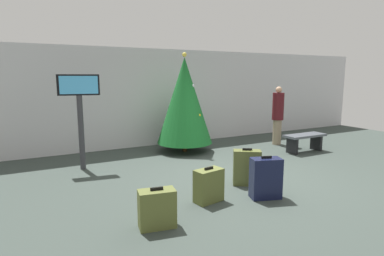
{
  "coord_description": "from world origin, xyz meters",
  "views": [
    {
      "loc": [
        -3.66,
        -5.05,
        2.02
      ],
      "look_at": [
        -0.46,
        1.0,
        0.9
      ],
      "focal_mm": 29.56,
      "sensor_mm": 36.0,
      "label": 1
    }
  ],
  "objects_px": {
    "holiday_tree": "(185,101)",
    "suitcase_3": "(209,185)",
    "flight_info_kiosk": "(80,105)",
    "traveller_0": "(278,114)",
    "suitcase_2": "(247,167)",
    "waiting_bench": "(305,139)",
    "suitcase_0": "(266,178)",
    "suitcase_1": "(157,209)"
  },
  "relations": [
    {
      "from": "holiday_tree",
      "to": "flight_info_kiosk",
      "type": "relative_size",
      "value": 1.28
    },
    {
      "from": "traveller_0",
      "to": "waiting_bench",
      "type": "bearing_deg",
      "value": -90.4
    },
    {
      "from": "holiday_tree",
      "to": "suitcase_3",
      "type": "bearing_deg",
      "value": -110.3
    },
    {
      "from": "flight_info_kiosk",
      "to": "suitcase_3",
      "type": "distance_m",
      "value": 3.45
    },
    {
      "from": "suitcase_2",
      "to": "suitcase_3",
      "type": "xyz_separation_m",
      "value": [
        -1.05,
        -0.37,
        -0.06
      ]
    },
    {
      "from": "suitcase_2",
      "to": "suitcase_0",
      "type": "bearing_deg",
      "value": -100.87
    },
    {
      "from": "holiday_tree",
      "to": "traveller_0",
      "type": "relative_size",
      "value": 1.53
    },
    {
      "from": "holiday_tree",
      "to": "suitcase_2",
      "type": "relative_size",
      "value": 3.76
    },
    {
      "from": "waiting_bench",
      "to": "suitcase_2",
      "type": "xyz_separation_m",
      "value": [
        -3.01,
        -1.37,
        -0.02
      ]
    },
    {
      "from": "traveller_0",
      "to": "suitcase_2",
      "type": "xyz_separation_m",
      "value": [
        -3.01,
        -2.45,
        -0.58
      ]
    },
    {
      "from": "waiting_bench",
      "to": "suitcase_1",
      "type": "relative_size",
      "value": 2.13
    },
    {
      "from": "flight_info_kiosk",
      "to": "suitcase_2",
      "type": "distance_m",
      "value": 3.75
    },
    {
      "from": "flight_info_kiosk",
      "to": "suitcase_3",
      "type": "height_order",
      "value": "flight_info_kiosk"
    },
    {
      "from": "traveller_0",
      "to": "suitcase_1",
      "type": "bearing_deg",
      "value": -147.64
    },
    {
      "from": "suitcase_1",
      "to": "suitcase_0",
      "type": "bearing_deg",
      "value": 3.69
    },
    {
      "from": "holiday_tree",
      "to": "traveller_0",
      "type": "bearing_deg",
      "value": -9.89
    },
    {
      "from": "suitcase_0",
      "to": "suitcase_2",
      "type": "relative_size",
      "value": 1.03
    },
    {
      "from": "flight_info_kiosk",
      "to": "suitcase_1",
      "type": "distance_m",
      "value": 3.54
    },
    {
      "from": "holiday_tree",
      "to": "waiting_bench",
      "type": "height_order",
      "value": "holiday_tree"
    },
    {
      "from": "waiting_bench",
      "to": "suitcase_3",
      "type": "xyz_separation_m",
      "value": [
        -4.06,
        -1.74,
        -0.08
      ]
    },
    {
      "from": "traveller_0",
      "to": "suitcase_0",
      "type": "distance_m",
      "value": 4.47
    },
    {
      "from": "holiday_tree",
      "to": "suitcase_3",
      "type": "height_order",
      "value": "holiday_tree"
    },
    {
      "from": "suitcase_2",
      "to": "suitcase_3",
      "type": "height_order",
      "value": "suitcase_2"
    },
    {
      "from": "holiday_tree",
      "to": "flight_info_kiosk",
      "type": "height_order",
      "value": "holiday_tree"
    },
    {
      "from": "flight_info_kiosk",
      "to": "traveller_0",
      "type": "bearing_deg",
      "value": -0.66
    },
    {
      "from": "suitcase_0",
      "to": "suitcase_3",
      "type": "relative_size",
      "value": 1.24
    },
    {
      "from": "suitcase_1",
      "to": "holiday_tree",
      "type": "bearing_deg",
      "value": 58.52
    },
    {
      "from": "holiday_tree",
      "to": "suitcase_2",
      "type": "height_order",
      "value": "holiday_tree"
    },
    {
      "from": "suitcase_0",
      "to": "suitcase_1",
      "type": "relative_size",
      "value": 1.28
    },
    {
      "from": "suitcase_2",
      "to": "suitcase_3",
      "type": "distance_m",
      "value": 1.12
    },
    {
      "from": "flight_info_kiosk",
      "to": "suitcase_3",
      "type": "relative_size",
      "value": 3.54
    },
    {
      "from": "suitcase_0",
      "to": "suitcase_3",
      "type": "xyz_separation_m",
      "value": [
        -0.92,
        0.31,
        -0.07
      ]
    },
    {
      "from": "traveller_0",
      "to": "suitcase_3",
      "type": "height_order",
      "value": "traveller_0"
    },
    {
      "from": "waiting_bench",
      "to": "suitcase_0",
      "type": "relative_size",
      "value": 1.66
    },
    {
      "from": "holiday_tree",
      "to": "suitcase_2",
      "type": "xyz_separation_m",
      "value": [
        -0.17,
        -2.94,
        -1.05
      ]
    },
    {
      "from": "holiday_tree",
      "to": "suitcase_0",
      "type": "bearing_deg",
      "value": -94.77
    },
    {
      "from": "traveller_0",
      "to": "suitcase_1",
      "type": "relative_size",
      "value": 3.06
    },
    {
      "from": "traveller_0",
      "to": "suitcase_2",
      "type": "height_order",
      "value": "traveller_0"
    },
    {
      "from": "waiting_bench",
      "to": "suitcase_2",
      "type": "relative_size",
      "value": 1.71
    },
    {
      "from": "holiday_tree",
      "to": "flight_info_kiosk",
      "type": "xyz_separation_m",
      "value": [
        -2.73,
        -0.43,
        0.04
      ]
    },
    {
      "from": "suitcase_2",
      "to": "traveller_0",
      "type": "bearing_deg",
      "value": 39.1
    },
    {
      "from": "flight_info_kiosk",
      "to": "suitcase_2",
      "type": "relative_size",
      "value": 2.94
    }
  ]
}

